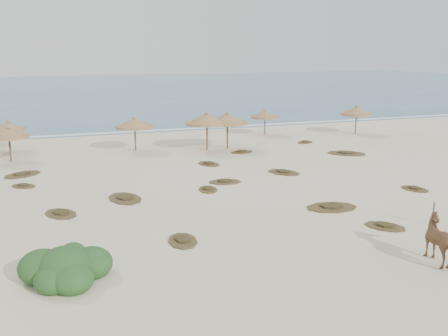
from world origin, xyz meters
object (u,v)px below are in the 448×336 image
at_px(palapa_1, 8,133).
at_px(horse, 443,241).
at_px(bush, 66,268).
at_px(palapa_0, 8,127).

distance_m(palapa_1, horse, 28.18).
bearing_deg(bush, horse, -12.37).
bearing_deg(palapa_0, bush, -82.04).
bearing_deg(bush, palapa_0, 97.96).
bearing_deg(horse, palapa_0, -51.76).
bearing_deg(palapa_1, palapa_0, 94.15).
xyz_separation_m(palapa_1, horse, (16.22, -23.02, -1.14)).
bearing_deg(horse, palapa_1, -48.09).
distance_m(horse, bush, 13.46).
bearing_deg(palapa_0, palapa_1, -85.85).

